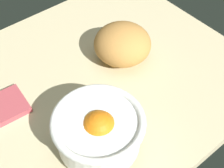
% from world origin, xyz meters
% --- Properties ---
extents(ground_plane, '(0.77, 0.67, 0.03)m').
position_xyz_m(ground_plane, '(0.00, 0.00, -0.01)').
color(ground_plane, beige).
extents(fruit_bowl, '(0.19, 0.19, 0.11)m').
position_xyz_m(fruit_bowl, '(-0.13, -0.17, 0.07)').
color(fruit_bowl, white).
rests_on(fruit_bowl, ground).
extents(bread_loaf, '(0.21, 0.21, 0.10)m').
position_xyz_m(bread_loaf, '(0.09, 0.01, 0.05)').
color(bread_loaf, '#BD823F').
rests_on(bread_loaf, ground).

